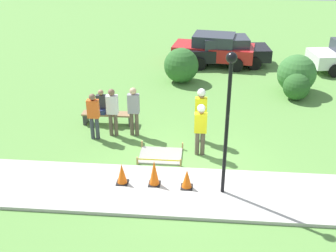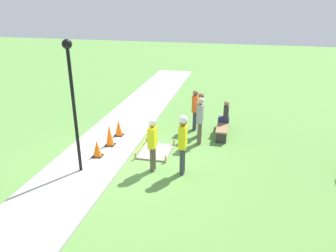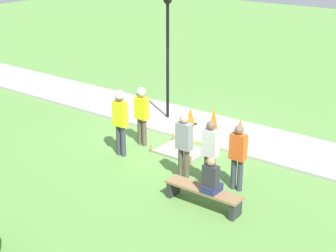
{
  "view_description": "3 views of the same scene",
  "coord_description": "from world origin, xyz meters",
  "px_view_note": "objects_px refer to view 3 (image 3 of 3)",
  "views": [
    {
      "loc": [
        0.33,
        -11.02,
        7.07
      ],
      "look_at": [
        -0.76,
        1.5,
        0.76
      ],
      "focal_mm": 45.0,
      "sensor_mm": 36.0,
      "label": 1
    },
    {
      "loc": [
        9.25,
        3.55,
        5.24
      ],
      "look_at": [
        -1.13,
        1.18,
        0.97
      ],
      "focal_mm": 35.0,
      "sensor_mm": 36.0,
      "label": 2
    },
    {
      "loc": [
        -8.85,
        11.94,
        6.08
      ],
      "look_at": [
        -0.97,
        1.45,
        1.03
      ],
      "focal_mm": 55.0,
      "sensor_mm": 36.0,
      "label": 3
    }
  ],
  "objects_px": {
    "worker_supervisor": "(120,116)",
    "lamppost_near": "(168,40)",
    "person_seated_on_bench": "(211,178)",
    "bystander_in_orange_shirt": "(238,154)",
    "worker_assistant": "(142,111)",
    "traffic_cone_sidewalk_edge": "(190,116)",
    "traffic_cone_far_patch": "(214,120)",
    "traffic_cone_near_patch": "(240,129)",
    "park_bench": "(203,193)",
    "bystander_in_white_shirt": "(184,143)",
    "bystander_in_gray_shirt": "(210,150)"
  },
  "relations": [
    {
      "from": "traffic_cone_near_patch",
      "to": "bystander_in_orange_shirt",
      "type": "height_order",
      "value": "bystander_in_orange_shirt"
    },
    {
      "from": "traffic_cone_near_patch",
      "to": "park_bench",
      "type": "relative_size",
      "value": 0.33
    },
    {
      "from": "worker_assistant",
      "to": "bystander_in_gray_shirt",
      "type": "distance_m",
      "value": 3.27
    },
    {
      "from": "traffic_cone_far_patch",
      "to": "bystander_in_orange_shirt",
      "type": "bearing_deg",
      "value": 131.1
    },
    {
      "from": "traffic_cone_sidewalk_edge",
      "to": "worker_assistant",
      "type": "distance_m",
      "value": 2.19
    },
    {
      "from": "traffic_cone_near_patch",
      "to": "traffic_cone_sidewalk_edge",
      "type": "distance_m",
      "value": 1.87
    },
    {
      "from": "worker_supervisor",
      "to": "park_bench",
      "type": "bearing_deg",
      "value": 163.66
    },
    {
      "from": "traffic_cone_near_patch",
      "to": "person_seated_on_bench",
      "type": "height_order",
      "value": "person_seated_on_bench"
    },
    {
      "from": "bystander_in_orange_shirt",
      "to": "lamppost_near",
      "type": "distance_m",
      "value": 5.56
    },
    {
      "from": "worker_supervisor",
      "to": "lamppost_near",
      "type": "xyz_separation_m",
      "value": [
        0.69,
        -3.13,
        1.54
      ]
    },
    {
      "from": "traffic_cone_far_patch",
      "to": "worker_supervisor",
      "type": "xyz_separation_m",
      "value": [
        1.25,
        2.94,
        0.7
      ]
    },
    {
      "from": "worker_assistant",
      "to": "lamppost_near",
      "type": "bearing_deg",
      "value": -72.59
    },
    {
      "from": "traffic_cone_near_patch",
      "to": "worker_supervisor",
      "type": "height_order",
      "value": "worker_supervisor"
    },
    {
      "from": "worker_supervisor",
      "to": "bystander_in_orange_shirt",
      "type": "distance_m",
      "value": 3.68
    },
    {
      "from": "lamppost_near",
      "to": "person_seated_on_bench",
      "type": "bearing_deg",
      "value": 136.31
    },
    {
      "from": "worker_supervisor",
      "to": "bystander_in_white_shirt",
      "type": "relative_size",
      "value": 1.07
    },
    {
      "from": "park_bench",
      "to": "worker_assistant",
      "type": "bearing_deg",
      "value": -29.53
    },
    {
      "from": "traffic_cone_near_patch",
      "to": "worker_assistant",
      "type": "relative_size",
      "value": 0.35
    },
    {
      "from": "traffic_cone_far_patch",
      "to": "bystander_in_white_shirt",
      "type": "relative_size",
      "value": 0.44
    },
    {
      "from": "traffic_cone_far_patch",
      "to": "bystander_in_gray_shirt",
      "type": "xyz_separation_m",
      "value": [
        -1.82,
        3.07,
        0.52
      ]
    },
    {
      "from": "traffic_cone_far_patch",
      "to": "bystander_in_orange_shirt",
      "type": "height_order",
      "value": "bystander_in_orange_shirt"
    },
    {
      "from": "traffic_cone_near_patch",
      "to": "worker_supervisor",
      "type": "distance_m",
      "value": 3.75
    },
    {
      "from": "person_seated_on_bench",
      "to": "traffic_cone_near_patch",
      "type": "bearing_deg",
      "value": -69.44
    },
    {
      "from": "traffic_cone_near_patch",
      "to": "worker_supervisor",
      "type": "xyz_separation_m",
      "value": [
        2.19,
        2.95,
        0.78
      ]
    },
    {
      "from": "worker_supervisor",
      "to": "bystander_in_white_shirt",
      "type": "bearing_deg",
      "value": 174.75
    },
    {
      "from": "traffic_cone_sidewalk_edge",
      "to": "person_seated_on_bench",
      "type": "relative_size",
      "value": 0.66
    },
    {
      "from": "traffic_cone_far_patch",
      "to": "traffic_cone_sidewalk_edge",
      "type": "xyz_separation_m",
      "value": [
        0.94,
        -0.07,
        -0.11
      ]
    },
    {
      "from": "traffic_cone_near_patch",
      "to": "traffic_cone_far_patch",
      "type": "distance_m",
      "value": 0.94
    },
    {
      "from": "bystander_in_white_shirt",
      "to": "lamppost_near",
      "type": "bearing_deg",
      "value": -47.82
    },
    {
      "from": "park_bench",
      "to": "bystander_in_gray_shirt",
      "type": "relative_size",
      "value": 1.09
    },
    {
      "from": "traffic_cone_sidewalk_edge",
      "to": "worker_assistant",
      "type": "relative_size",
      "value": 0.33
    },
    {
      "from": "traffic_cone_near_patch",
      "to": "person_seated_on_bench",
      "type": "relative_size",
      "value": 0.71
    },
    {
      "from": "traffic_cone_sidewalk_edge",
      "to": "lamppost_near",
      "type": "distance_m",
      "value": 2.56
    },
    {
      "from": "person_seated_on_bench",
      "to": "lamppost_near",
      "type": "height_order",
      "value": "lamppost_near"
    },
    {
      "from": "person_seated_on_bench",
      "to": "bystander_in_orange_shirt",
      "type": "bearing_deg",
      "value": -88.83
    },
    {
      "from": "lamppost_near",
      "to": "bystander_in_orange_shirt",
      "type": "bearing_deg",
      "value": 145.85
    },
    {
      "from": "traffic_cone_sidewalk_edge",
      "to": "park_bench",
      "type": "relative_size",
      "value": 0.3
    },
    {
      "from": "traffic_cone_near_patch",
      "to": "traffic_cone_far_patch",
      "type": "xyz_separation_m",
      "value": [
        0.94,
        0.01,
        0.08
      ]
    },
    {
      "from": "person_seated_on_bench",
      "to": "bystander_in_orange_shirt",
      "type": "distance_m",
      "value": 1.24
    },
    {
      "from": "traffic_cone_far_patch",
      "to": "bystander_in_gray_shirt",
      "type": "bearing_deg",
      "value": 120.59
    },
    {
      "from": "traffic_cone_far_patch",
      "to": "worker_assistant",
      "type": "bearing_deg",
      "value": 57.5
    },
    {
      "from": "park_bench",
      "to": "worker_assistant",
      "type": "xyz_separation_m",
      "value": [
        3.47,
        -1.97,
        0.74
      ]
    },
    {
      "from": "park_bench",
      "to": "worker_assistant",
      "type": "relative_size",
      "value": 1.07
    },
    {
      "from": "traffic_cone_far_patch",
      "to": "park_bench",
      "type": "height_order",
      "value": "traffic_cone_far_patch"
    },
    {
      "from": "traffic_cone_near_patch",
      "to": "traffic_cone_far_patch",
      "type": "height_order",
      "value": "traffic_cone_far_patch"
    },
    {
      "from": "bystander_in_orange_shirt",
      "to": "bystander_in_gray_shirt",
      "type": "bearing_deg",
      "value": 26.83
    },
    {
      "from": "lamppost_near",
      "to": "park_bench",
      "type": "bearing_deg",
      "value": 135.09
    },
    {
      "from": "traffic_cone_sidewalk_edge",
      "to": "bystander_in_orange_shirt",
      "type": "bearing_deg",
      "value": 139.7
    },
    {
      "from": "person_seated_on_bench",
      "to": "bystander_in_white_shirt",
      "type": "distance_m",
      "value": 1.62
    },
    {
      "from": "bystander_in_white_shirt",
      "to": "lamppost_near",
      "type": "xyz_separation_m",
      "value": [
        3.03,
        -3.34,
        1.7
      ]
    }
  ]
}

